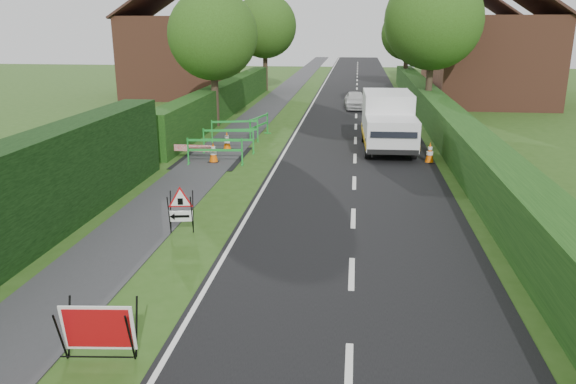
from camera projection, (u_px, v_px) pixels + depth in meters
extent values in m
plane|color=#2A4E16|center=(223.00, 289.00, 11.04)|extent=(120.00, 120.00, 0.00)
cube|color=black|center=(357.00, 90.00, 44.02)|extent=(6.00, 90.00, 0.02)
cube|color=#2D2D30|center=(287.00, 89.00, 44.66)|extent=(2.00, 90.00, 0.02)
cube|color=#14380F|center=(226.00, 114.00, 32.53)|extent=(1.00, 24.00, 1.80)
cube|color=#14380F|center=(444.00, 139.00, 25.50)|extent=(1.20, 50.00, 1.50)
cube|color=brown|center=(181.00, 57.00, 39.92)|extent=(7.00, 7.00, 5.50)
cube|color=#331E19|center=(154.00, 0.00, 39.01)|extent=(4.00, 7.40, 2.58)
cube|color=#331E19|center=(203.00, 0.00, 38.61)|extent=(4.00, 7.40, 2.58)
cube|color=brown|center=(493.00, 61.00, 35.60)|extent=(7.00, 7.00, 5.50)
cube|color=brown|center=(468.00, 51.00, 48.79)|extent=(7.00, 7.00, 5.50)
cube|color=#331E19|center=(451.00, 4.00, 47.89)|extent=(4.00, 7.40, 2.58)
cube|color=#331E19|center=(493.00, 4.00, 47.49)|extent=(4.00, 7.40, 2.58)
cylinder|color=#2D2116|center=(215.00, 100.00, 28.30)|extent=(0.36, 0.36, 2.62)
sphere|color=#274813|center=(213.00, 35.00, 27.39)|extent=(4.40, 4.40, 4.40)
cylinder|color=#2D2116|center=(428.00, 91.00, 30.79)|extent=(0.36, 0.36, 2.97)
sphere|color=#274813|center=(434.00, 20.00, 29.72)|extent=(5.20, 5.20, 5.20)
cylinder|color=#2D2116|center=(265.00, 72.00, 43.49)|extent=(0.36, 0.36, 2.80)
sphere|color=#274813|center=(265.00, 26.00, 42.50)|extent=(4.80, 4.80, 4.80)
cylinder|color=#2D2116|center=(405.00, 72.00, 46.08)|extent=(0.36, 0.36, 2.45)
sphere|color=#274813|center=(407.00, 34.00, 45.21)|extent=(4.20, 4.20, 4.20)
cylinder|color=black|center=(60.00, 337.00, 8.46)|extent=(0.06, 0.33, 0.92)
cylinder|color=black|center=(69.00, 326.00, 8.79)|extent=(0.06, 0.33, 0.92)
cylinder|color=black|center=(130.00, 338.00, 8.44)|extent=(0.06, 0.33, 0.92)
cylinder|color=black|center=(136.00, 326.00, 8.77)|extent=(0.06, 0.33, 0.92)
cylinder|color=black|center=(97.00, 357.00, 8.52)|extent=(1.12, 0.14, 0.03)
cube|color=white|center=(98.00, 328.00, 8.57)|extent=(1.13, 0.25, 0.80)
cube|color=#AE0C0F|center=(98.00, 328.00, 8.56)|extent=(1.02, 0.22, 0.69)
cylinder|color=black|center=(169.00, 215.00, 13.70)|extent=(0.08, 0.32, 1.02)
cylinder|color=black|center=(171.00, 212.00, 13.94)|extent=(0.08, 0.32, 1.02)
cylinder|color=black|center=(192.00, 215.00, 13.73)|extent=(0.08, 0.32, 1.02)
cylinder|color=black|center=(193.00, 211.00, 13.97)|extent=(0.08, 0.32, 1.02)
cube|color=white|center=(181.00, 216.00, 13.84)|extent=(0.56, 0.12, 0.28)
cube|color=black|center=(181.00, 216.00, 13.82)|extent=(0.40, 0.08, 0.06)
cone|color=black|center=(172.00, 217.00, 13.81)|extent=(0.16, 0.19, 0.17)
cube|color=black|center=(180.00, 202.00, 13.71)|extent=(0.13, 0.03, 0.17)
cube|color=silver|center=(387.00, 114.00, 23.66)|extent=(2.04, 3.19, 1.87)
cube|color=silver|center=(391.00, 133.00, 21.50)|extent=(2.00, 2.08, 1.15)
cube|color=black|center=(394.00, 131.00, 20.49)|extent=(1.72, 0.27, 0.53)
cube|color=#EBAF0C|center=(364.00, 135.00, 23.09)|extent=(0.17, 4.80, 0.23)
cube|color=#EBAF0C|center=(412.00, 136.00, 22.92)|extent=(0.17, 4.80, 0.23)
cube|color=black|center=(393.00, 152.00, 20.73)|extent=(1.91, 0.18, 0.19)
cylinder|color=black|center=(368.00, 148.00, 21.70)|extent=(0.26, 0.78, 0.78)
cylinder|color=black|center=(414.00, 149.00, 21.55)|extent=(0.26, 0.78, 0.78)
cylinder|color=black|center=(364.00, 133.00, 24.68)|extent=(0.26, 0.78, 0.78)
cylinder|color=black|center=(405.00, 134.00, 24.53)|extent=(0.26, 0.78, 0.78)
cube|color=black|center=(429.00, 162.00, 21.06)|extent=(0.38, 0.38, 0.04)
cone|color=#FF6608|center=(430.00, 152.00, 20.95)|extent=(0.32, 0.32, 0.75)
cylinder|color=white|center=(430.00, 153.00, 20.96)|extent=(0.25, 0.25, 0.14)
cylinder|color=white|center=(430.00, 148.00, 20.90)|extent=(0.17, 0.17, 0.10)
cube|color=black|center=(408.00, 145.00, 24.00)|extent=(0.38, 0.38, 0.04)
cone|color=#FF6608|center=(409.00, 136.00, 23.88)|extent=(0.32, 0.32, 0.75)
cylinder|color=white|center=(409.00, 137.00, 23.90)|extent=(0.25, 0.25, 0.14)
cylinder|color=white|center=(409.00, 133.00, 23.84)|extent=(0.17, 0.17, 0.10)
cube|color=black|center=(415.00, 140.00, 25.17)|extent=(0.38, 0.38, 0.04)
cone|color=#FF6608|center=(416.00, 131.00, 25.06)|extent=(0.32, 0.32, 0.75)
cylinder|color=white|center=(416.00, 132.00, 25.07)|extent=(0.25, 0.25, 0.14)
cylinder|color=white|center=(416.00, 128.00, 25.02)|extent=(0.17, 0.17, 0.10)
cube|color=black|center=(214.00, 162.00, 21.12)|extent=(0.38, 0.38, 0.04)
cone|color=#FF6608|center=(213.00, 152.00, 21.01)|extent=(0.32, 0.32, 0.75)
cylinder|color=white|center=(213.00, 153.00, 21.02)|extent=(0.25, 0.25, 0.14)
cylinder|color=white|center=(213.00, 148.00, 20.97)|extent=(0.17, 0.17, 0.10)
cube|color=black|center=(227.00, 150.00, 23.16)|extent=(0.38, 0.38, 0.04)
cone|color=#FF6608|center=(227.00, 140.00, 23.05)|extent=(0.32, 0.32, 0.75)
cylinder|color=white|center=(227.00, 141.00, 23.06)|extent=(0.25, 0.25, 0.14)
cylinder|color=white|center=(227.00, 137.00, 23.00)|extent=(0.17, 0.17, 0.10)
cube|color=#1A932D|center=(188.00, 151.00, 20.69)|extent=(0.05, 0.05, 1.00)
cube|color=#1A932D|center=(242.00, 152.00, 20.64)|extent=(0.05, 0.05, 1.00)
cube|color=#1A932D|center=(215.00, 140.00, 20.54)|extent=(2.00, 0.24, 0.08)
cube|color=#1A932D|center=(215.00, 150.00, 20.65)|extent=(2.00, 0.24, 0.08)
cube|color=#1A932D|center=(189.00, 164.00, 20.83)|extent=(0.09, 0.35, 0.04)
cube|color=#1A932D|center=(242.00, 164.00, 20.78)|extent=(0.09, 0.35, 0.04)
cube|color=#1A932D|center=(204.00, 141.00, 22.54)|extent=(0.05, 0.05, 1.00)
cube|color=#1A932D|center=(253.00, 141.00, 22.46)|extent=(0.05, 0.05, 1.00)
cube|color=#1A932D|center=(228.00, 131.00, 22.38)|extent=(2.00, 0.20, 0.08)
cube|color=#1A932D|center=(228.00, 140.00, 22.49)|extent=(2.00, 0.20, 0.08)
cube|color=#1A932D|center=(204.00, 152.00, 22.68)|extent=(0.09, 0.35, 0.04)
cube|color=#1A932D|center=(254.00, 153.00, 22.60)|extent=(0.09, 0.35, 0.04)
cube|color=#1A932D|center=(212.00, 132.00, 24.47)|extent=(0.06, 0.06, 1.00)
cube|color=#1A932D|center=(258.00, 130.00, 24.72)|extent=(0.06, 0.06, 1.00)
cube|color=#1A932D|center=(235.00, 122.00, 24.47)|extent=(1.95, 0.55, 0.08)
cube|color=#1A932D|center=(235.00, 130.00, 24.58)|extent=(1.95, 0.55, 0.08)
cube|color=#1A932D|center=(212.00, 142.00, 24.60)|extent=(0.15, 0.35, 0.04)
cube|color=#1A932D|center=(258.00, 141.00, 24.86)|extent=(0.15, 0.35, 0.04)
cube|color=#1A932D|center=(250.00, 130.00, 24.76)|extent=(0.06, 0.06, 1.00)
cube|color=#1A932D|center=(267.00, 123.00, 26.56)|extent=(0.06, 0.06, 1.00)
cube|color=#1A932D|center=(259.00, 117.00, 25.54)|extent=(0.51, 1.96, 0.08)
cube|color=#1A932D|center=(259.00, 125.00, 25.65)|extent=(0.51, 1.96, 0.08)
cube|color=#1A932D|center=(250.00, 141.00, 24.90)|extent=(0.35, 0.14, 0.04)
cube|color=#1A932D|center=(268.00, 133.00, 26.70)|extent=(0.35, 0.14, 0.04)
cube|color=red|center=(194.00, 160.00, 21.58)|extent=(1.50, 0.07, 0.25)
imported|color=silver|center=(355.00, 100.00, 34.30)|extent=(1.46, 3.19, 1.06)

